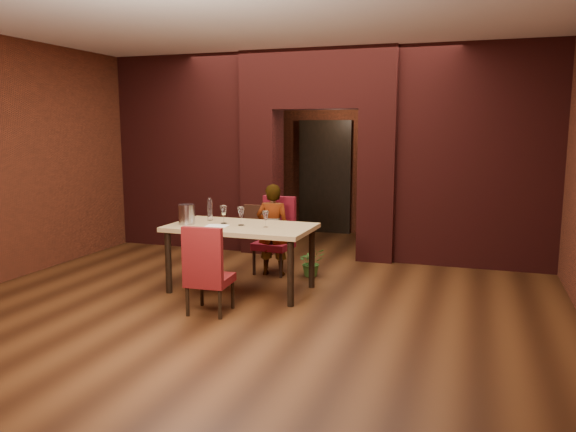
% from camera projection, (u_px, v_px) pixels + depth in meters
% --- Properties ---
extents(floor, '(8.00, 8.00, 0.00)m').
position_uv_depth(floor, '(276.00, 287.00, 7.17)').
color(floor, '#472611').
rests_on(floor, ground).
extents(ceiling, '(7.00, 8.00, 0.04)m').
position_uv_depth(ceiling, '(275.00, 27.00, 6.67)').
color(ceiling, silver).
rests_on(ceiling, ground).
extents(wall_back, '(7.00, 0.04, 3.20)m').
position_uv_depth(wall_back, '(347.00, 150.00, 10.66)').
color(wall_back, maroon).
rests_on(wall_back, ground).
extents(wall_front, '(7.00, 0.04, 3.20)m').
position_uv_depth(wall_front, '(35.00, 203.00, 3.18)').
color(wall_front, maroon).
rests_on(wall_front, ground).
extents(wall_left, '(0.04, 8.00, 3.20)m').
position_uv_depth(wall_left, '(45.00, 157.00, 8.02)').
color(wall_left, maroon).
rests_on(wall_left, ground).
extents(pillar_left, '(0.55, 0.55, 2.30)m').
position_uv_depth(pillar_left, '(262.00, 181.00, 9.16)').
color(pillar_left, maroon).
rests_on(pillar_left, ground).
extents(pillar_right, '(0.55, 0.55, 2.30)m').
position_uv_depth(pillar_right, '(378.00, 185.00, 8.56)').
color(pillar_right, maroon).
rests_on(pillar_right, ground).
extents(lintel, '(2.45, 0.55, 0.90)m').
position_uv_depth(lintel, '(319.00, 80.00, 8.61)').
color(lintel, maroon).
rests_on(lintel, ground).
extents(wing_wall_left, '(2.28, 0.35, 3.20)m').
position_uv_depth(wing_wall_left, '(185.00, 153.00, 9.54)').
color(wing_wall_left, maroon).
rests_on(wing_wall_left, ground).
extents(wing_wall_right, '(2.28, 0.35, 3.20)m').
position_uv_depth(wing_wall_right, '(477.00, 157.00, 8.05)').
color(wing_wall_right, maroon).
rests_on(wing_wall_right, ground).
extents(vent_panel, '(0.40, 0.03, 0.50)m').
position_uv_depth(vent_panel, '(256.00, 220.00, 8.98)').
color(vent_panel, '#9B4D2D').
rests_on(vent_panel, ground).
extents(rear_door, '(0.90, 0.08, 2.10)m').
position_uv_depth(rear_door, '(325.00, 178.00, 10.82)').
color(rear_door, black).
rests_on(rear_door, ground).
extents(rear_door_frame, '(1.02, 0.04, 2.22)m').
position_uv_depth(rear_door_frame, '(325.00, 179.00, 10.78)').
color(rear_door_frame, black).
rests_on(rear_door_frame, ground).
extents(dining_table, '(1.78, 1.02, 0.83)m').
position_uv_depth(dining_table, '(241.00, 258.00, 6.99)').
color(dining_table, tan).
rests_on(dining_table, ground).
extents(chair_far, '(0.52, 0.52, 1.06)m').
position_uv_depth(chair_far, '(273.00, 236.00, 7.81)').
color(chair_far, maroon).
rests_on(chair_far, ground).
extents(chair_near, '(0.47, 0.47, 0.99)m').
position_uv_depth(chair_near, '(210.00, 269.00, 6.13)').
color(chair_near, maroon).
rests_on(chair_near, ground).
extents(person_seated, '(0.50, 0.36, 1.27)m').
position_uv_depth(person_seated, '(273.00, 230.00, 7.70)').
color(person_seated, beige).
rests_on(person_seated, ground).
extents(wine_glass_a, '(0.09, 0.09, 0.23)m').
position_uv_depth(wine_glass_a, '(224.00, 215.00, 7.04)').
color(wine_glass_a, silver).
rests_on(wine_glass_a, dining_table).
extents(wine_glass_b, '(0.09, 0.09, 0.23)m').
position_uv_depth(wine_glass_b, '(241.00, 216.00, 6.90)').
color(wine_glass_b, white).
rests_on(wine_glass_b, dining_table).
extents(wine_glass_c, '(0.08, 0.08, 0.20)m').
position_uv_depth(wine_glass_c, '(266.00, 219.00, 6.75)').
color(wine_glass_c, white).
rests_on(wine_glass_c, dining_table).
extents(tasting_sheet, '(0.28, 0.22, 0.00)m').
position_uv_depth(tasting_sheet, '(217.00, 226.00, 6.88)').
color(tasting_sheet, white).
rests_on(tasting_sheet, dining_table).
extents(wine_bucket, '(0.20, 0.20, 0.25)m').
position_uv_depth(wine_bucket, '(187.00, 214.00, 6.99)').
color(wine_bucket, '#A7A8AF').
rests_on(wine_bucket, dining_table).
extents(water_bottle, '(0.07, 0.07, 0.29)m').
position_uv_depth(water_bottle, '(210.00, 209.00, 7.28)').
color(water_bottle, white).
rests_on(water_bottle, dining_table).
extents(potted_plant, '(0.47, 0.45, 0.40)m').
position_uv_depth(potted_plant, '(312.00, 262.00, 7.69)').
color(potted_plant, '#346725').
rests_on(potted_plant, ground).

